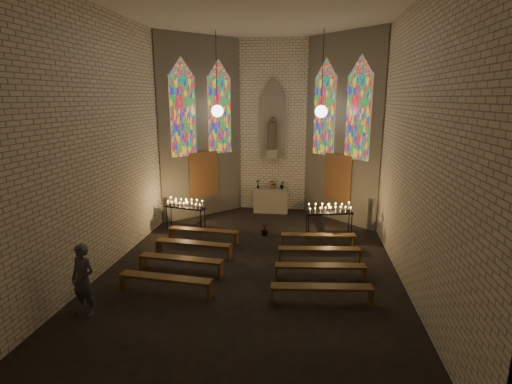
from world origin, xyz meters
TOP-DOWN VIEW (x-y plane):
  - floor at (0.00, 0.00)m, footprint 12.00×12.00m
  - room at (-0.00, 3.37)m, footprint 8.22×12.43m
  - altar at (0.00, 5.45)m, footprint 1.40×0.60m
  - flower_vase_left at (-0.55, 5.48)m, footprint 0.23×0.19m
  - flower_vase_center at (0.09, 5.54)m, footprint 0.47×0.44m
  - flower_vase_right at (0.46, 5.50)m, footprint 0.19×0.16m
  - aisle_flower_pot at (0.05, 2.51)m, footprint 0.26×0.26m
  - votive_stand_left at (-2.82, 2.67)m, footprint 1.54×0.71m
  - votive_stand_right at (2.25, 2.47)m, footprint 1.62×0.72m
  - pew_left_0 at (-1.87, 1.55)m, footprint 2.36×0.56m
  - pew_right_0 at (1.87, 1.55)m, footprint 2.36×0.56m
  - pew_left_1 at (-1.87, 0.35)m, footprint 2.36×0.56m
  - pew_right_1 at (1.87, 0.35)m, footprint 2.36×0.56m
  - pew_left_2 at (-1.87, -0.85)m, footprint 2.36×0.56m
  - pew_right_2 at (1.87, -0.85)m, footprint 2.36×0.56m
  - pew_left_3 at (-1.87, -2.05)m, footprint 2.36×0.56m
  - pew_right_3 at (1.87, -2.05)m, footprint 2.36×0.56m
  - visitor at (-3.31, -3.17)m, footprint 0.67×0.52m

SIDE VIEW (x-z plane):
  - floor at x=0.00m, z-range 0.00..0.00m
  - aisle_flower_pot at x=0.05m, z-range 0.00..0.42m
  - pew_left_0 at x=-1.87m, z-range 0.14..0.59m
  - pew_right_0 at x=1.87m, z-range 0.14..0.59m
  - pew_left_1 at x=-1.87m, z-range 0.14..0.59m
  - pew_right_1 at x=1.87m, z-range 0.14..0.59m
  - pew_left_2 at x=-1.87m, z-range 0.14..0.59m
  - pew_right_2 at x=1.87m, z-range 0.14..0.59m
  - pew_left_3 at x=-1.87m, z-range 0.14..0.59m
  - pew_right_3 at x=1.87m, z-range 0.14..0.59m
  - altar at x=0.00m, z-range 0.00..1.00m
  - visitor at x=-3.31m, z-range 0.00..1.62m
  - votive_stand_left at x=-2.82m, z-range 0.39..1.49m
  - votive_stand_right at x=2.25m, z-range 0.41..1.57m
  - flower_vase_right at x=0.46m, z-range 1.00..1.34m
  - flower_vase_left at x=-0.55m, z-range 1.00..1.37m
  - flower_vase_center at x=0.09m, z-range 1.00..1.42m
  - room at x=0.00m, z-range 0.21..7.22m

